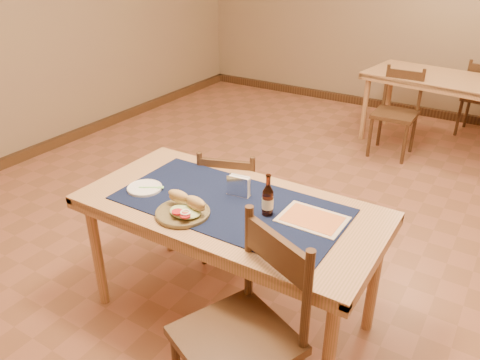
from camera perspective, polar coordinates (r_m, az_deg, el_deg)
The scene contains 14 objects.
room at distance 2.88m, azimuth 7.66°, elevation 15.32°, with size 6.04×7.04×2.84m.
main_table at distance 2.49m, azimuth -1.22°, elevation -4.63°, with size 1.60×0.80×0.75m.
placemat at distance 2.45m, azimuth -1.24°, elevation -2.93°, with size 1.20×0.60×0.01m, color #0E1A35.
baseboard at distance 3.42m, azimuth 6.27°, elevation -7.40°, with size 6.00×7.00×0.10m.
back_table at distance 5.28m, azimuth 23.84°, elevation 10.51°, with size 1.66×0.99×0.75m.
chair_main_far at distance 3.11m, azimuth -1.08°, elevation -2.68°, with size 0.49×0.49×0.84m.
chair_main_near at distance 2.08m, azimuth 0.57°, elevation -17.99°, with size 0.59×0.59×0.97m.
chair_back_near at distance 4.99m, azimuth 18.52°, elevation 7.95°, with size 0.41×0.41×0.87m.
sandwich_plate at distance 2.35m, azimuth -6.81°, elevation -3.58°, with size 0.28×0.28×0.11m.
side_plate at distance 2.63m, azimuth -11.55°, elevation -0.93°, with size 0.19×0.19×0.02m.
fork at distance 2.61m, azimuth -10.53°, elevation -0.89°, with size 0.12×0.08×0.00m.
beer_bottle at distance 2.32m, azimuth 3.40°, elevation -2.45°, with size 0.06×0.06×0.22m.
napkin_holder at distance 2.50m, azimuth -0.17°, elevation -0.78°, with size 0.13×0.06×0.11m.
menu_card at distance 2.34m, azimuth 8.82°, elevation -4.71°, with size 0.32×0.24×0.01m.
Camera 1 is at (1.16, -2.57, 1.98)m, focal length 35.00 mm.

